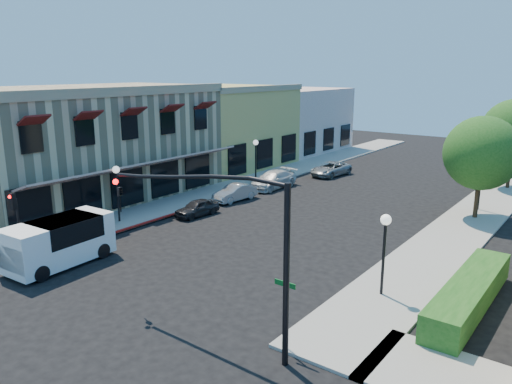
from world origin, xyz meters
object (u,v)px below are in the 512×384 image
Objects in this scene: signal_mast_arm at (232,231)px; parked_car_c at (273,180)px; parked_car_d at (331,169)px; lamppost_right_far at (482,171)px; secondary_signal at (15,212)px; lamppost_right_near at (385,234)px; parked_car_b at (235,193)px; parked_car_a at (197,208)px; street_name_sign at (285,304)px; lamppost_left_far at (256,150)px; lamppost_left_near at (117,180)px; street_tree_a at (482,153)px; white_van at (58,240)px.

parked_car_c is (-12.06, 19.72, -3.42)m from signal_mast_arm.
signal_mast_arm is 1.87× the size of parked_car_d.
signal_mast_arm is at bearing -96.70° from lamppost_right_far.
parked_car_d is at bearing 83.18° from secondary_signal.
parked_car_d is at bearing 80.69° from parked_car_c.
parked_car_b is at bearing 150.23° from lamppost_right_near.
parked_car_a is at bearing 77.94° from secondary_signal.
lamppost_right_far is (1.00, 21.80, 1.04)m from street_name_sign.
signal_mast_arm is 2.41× the size of secondary_signal.
parked_car_c is at bearing 125.77° from street_name_sign.
signal_mast_arm is at bearing -55.00° from lamppost_left_far.
signal_mast_arm is at bearing -56.46° from parked_car_c.
parked_car_c is (1.80, 19.81, -1.65)m from secondary_signal.
lamppost_left_near is 8.97m from parked_car_b.
signal_mast_arm reaches higher than lamppost_right_far.
lamppost_left_far is 1.00× the size of lamppost_right_far.
parked_car_d is at bearing 89.85° from parked_car_b.
lamppost_left_near reaches higher than parked_car_a.
street_tree_a is 2.59× the size of street_name_sign.
white_van is at bearing -81.04° from lamppost_left_far.
secondary_signal is 17.77m from lamppost_right_near.
secondary_signal is (-16.80, -20.59, -1.88)m from street_tree_a.
signal_mast_arm is at bearing -24.37° from lamppost_left_near.
lamppost_left_near is at bearing 94.34° from secondary_signal.
lamppost_right_near is at bearing 0.00° from lamppost_left_near.
lamppost_left_near is 23.35m from lamppost_right_far.
signal_mast_arm is (-2.94, -20.50, -0.11)m from street_tree_a.
street_tree_a is 2.08× the size of parked_car_a.
street_name_sign is 0.70× the size of lamppost_right_far.
lamppost_left_far is 7.49m from parked_car_d.
street_name_sign is at bearing -39.64° from parked_car_b.
signal_mast_arm is 2.24× the size of lamppost_left_far.
lamppost_left_near is at bearing -90.00° from lamppost_left_far.
parked_car_b is (-14.66, -7.61, -2.15)m from lamppost_right_far.
lamppost_left_far is (-0.50, 20.59, 0.42)m from secondary_signal.
parked_car_c reaches higher than parked_car_b.
secondary_signal is at bearing -129.21° from street_tree_a.
lamppost_left_near is 0.77× the size of parked_car_c.
street_name_sign is at bearing -93.76° from street_tree_a.
parked_car_a is at bearing -86.80° from parked_car_d.
street_name_sign is at bearing -99.78° from lamppost_right_near.
lamppost_left_far is 1.14× the size of parked_car_a.
signal_mast_arm is at bearing -61.70° from parked_car_d.
street_name_sign is (1.64, 0.70, -2.39)m from signal_mast_arm.
parked_car_a is 16.18m from parked_car_d.
lamppost_left_far is at bearing 90.00° from lamppost_left_near.
lamppost_left_far is 1.01× the size of parked_car_b.
secondary_signal is at bearing -97.09° from parked_car_a.
white_van is 1.12× the size of parked_car_c.
street_name_sign is 17.05m from lamppost_left_near.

